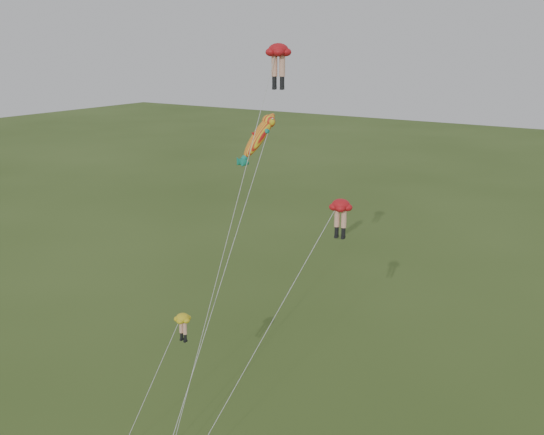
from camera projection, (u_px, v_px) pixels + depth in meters
The scene contains 4 objects.
legs_kite_red_high at pixel (277, 60), 32.69m from camera, with size 3.25×8.26×21.55m.
legs_kite_red_mid at pixel (337, 214), 31.34m from camera, with size 5.26×8.77×13.80m.
legs_kite_yellow at pixel (180, 326), 33.02m from camera, with size 2.28×4.22×7.37m.
fish_kite at pixel (259, 137), 37.70m from camera, with size 3.33×14.35×17.59m.
Camera 1 is at (19.34, -21.67, 21.49)m, focal length 40.00 mm.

